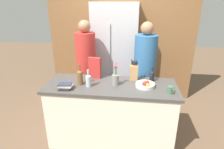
# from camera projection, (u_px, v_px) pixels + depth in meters

# --- Properties ---
(ground_plane) EXTENTS (14.00, 14.00, 0.00)m
(ground_plane) POSITION_uv_depth(u_px,v_px,m) (111.00, 138.00, 2.97)
(ground_plane) COLOR brown
(kitchen_island) EXTENTS (1.85, 0.71, 0.94)m
(kitchen_island) POSITION_uv_depth(u_px,v_px,m) (111.00, 113.00, 2.80)
(kitchen_island) COLOR silver
(kitchen_island) RESTS_ON ground_plane
(back_wall_wood) EXTENTS (3.05, 0.12, 2.60)m
(back_wall_wood) POSITION_uv_depth(u_px,v_px,m) (121.00, 39.00, 3.97)
(back_wall_wood) COLOR brown
(back_wall_wood) RESTS_ON ground_plane
(refrigerator) EXTENTS (0.86, 0.63, 2.03)m
(refrigerator) POSITION_uv_depth(u_px,v_px,m) (115.00, 56.00, 3.75)
(refrigerator) COLOR #B7B7BC
(refrigerator) RESTS_ON ground_plane
(fruit_bowl) EXTENTS (0.26, 0.26, 0.10)m
(fruit_bowl) POSITION_uv_depth(u_px,v_px,m) (145.00, 85.00, 2.55)
(fruit_bowl) COLOR silver
(fruit_bowl) RESTS_ON kitchen_island
(knife_block) EXTENTS (0.11, 0.10, 0.31)m
(knife_block) POSITION_uv_depth(u_px,v_px,m) (134.00, 72.00, 2.77)
(knife_block) COLOR tan
(knife_block) RESTS_ON kitchen_island
(flower_vase) EXTENTS (0.10, 0.10, 0.34)m
(flower_vase) POSITION_uv_depth(u_px,v_px,m) (115.00, 79.00, 2.59)
(flower_vase) COLOR gray
(flower_vase) RESTS_ON kitchen_island
(cereal_box) EXTENTS (0.19, 0.09, 0.32)m
(cereal_box) POSITION_uv_depth(u_px,v_px,m) (95.00, 68.00, 2.83)
(cereal_box) COLOR red
(cereal_box) RESTS_ON kitchen_island
(coffee_mug) EXTENTS (0.08, 0.11, 0.09)m
(coffee_mug) POSITION_uv_depth(u_px,v_px,m) (170.00, 90.00, 2.39)
(coffee_mug) COLOR #42664C
(coffee_mug) RESTS_ON kitchen_island
(book_stack) EXTENTS (0.20, 0.16, 0.07)m
(book_stack) POSITION_uv_depth(u_px,v_px,m) (65.00, 86.00, 2.50)
(book_stack) COLOR #232328
(book_stack) RESTS_ON kitchen_island
(bottle_oil) EXTENTS (0.08, 0.08, 0.30)m
(bottle_oil) POSITION_uv_depth(u_px,v_px,m) (80.00, 77.00, 2.61)
(bottle_oil) COLOR brown
(bottle_oil) RESTS_ON kitchen_island
(bottle_vinegar) EXTENTS (0.07, 0.07, 0.24)m
(bottle_vinegar) POSITION_uv_depth(u_px,v_px,m) (88.00, 80.00, 2.55)
(bottle_vinegar) COLOR #B2BCC1
(bottle_vinegar) RESTS_ON kitchen_island
(bottle_wine) EXTENTS (0.07, 0.07, 0.22)m
(bottle_wine) POSITION_uv_depth(u_px,v_px,m) (152.00, 76.00, 2.72)
(bottle_wine) COLOR black
(bottle_wine) RESTS_ON kitchen_island
(person_at_sink) EXTENTS (0.34, 0.34, 1.76)m
(person_at_sink) POSITION_uv_depth(u_px,v_px,m) (86.00, 65.00, 3.30)
(person_at_sink) COLOR #383842
(person_at_sink) RESTS_ON ground_plane
(person_in_blue) EXTENTS (0.36, 0.36, 1.75)m
(person_in_blue) POSITION_uv_depth(u_px,v_px,m) (145.00, 69.00, 3.12)
(person_in_blue) COLOR #383842
(person_in_blue) RESTS_ON ground_plane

